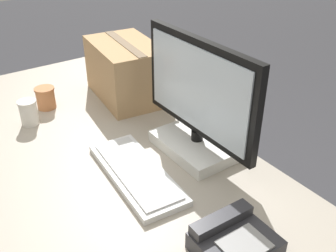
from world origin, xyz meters
name	(u,v)px	position (x,y,z in m)	size (l,w,h in m)	color
office_desk	(105,216)	(0.00, 0.00, 0.37)	(1.80, 0.90, 0.74)	#A89E8E
monitor	(198,108)	(0.24, 0.29, 0.91)	(0.56, 0.23, 0.43)	white
keyboard	(136,173)	(0.25, 0.02, 0.75)	(0.46, 0.20, 0.03)	silver
desk_phone	(234,242)	(0.68, 0.07, 0.77)	(0.18, 0.20, 0.08)	#2D2D33
paper_cup_left	(46,98)	(-0.40, -0.05, 0.79)	(0.09, 0.09, 0.10)	#BC7547
paper_cup_right	(29,112)	(-0.30, -0.16, 0.79)	(0.08, 0.08, 0.11)	white
cardboard_box	(126,71)	(-0.30, 0.31, 0.87)	(0.43, 0.31, 0.26)	tan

